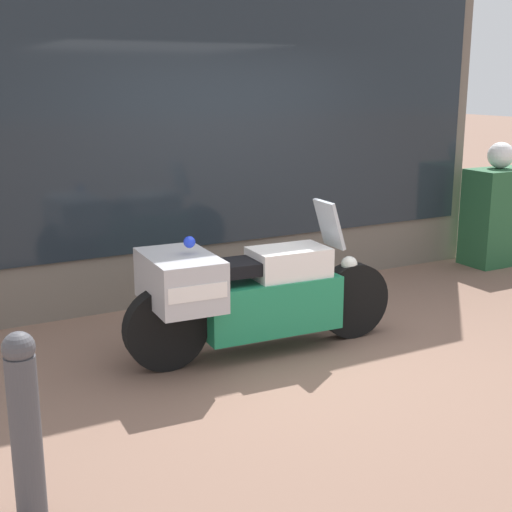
{
  "coord_description": "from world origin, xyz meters",
  "views": [
    {
      "loc": [
        -2.99,
        -4.48,
        2.15
      ],
      "look_at": [
        -0.14,
        0.74,
        0.66
      ],
      "focal_mm": 50.0,
      "sensor_mm": 36.0,
      "label": 1
    }
  ],
  "objects_px": {
    "paramedic_motorcycle": "(244,293)",
    "white_helmet": "(501,155)",
    "street_bollard": "(25,423)",
    "utility_cabinet": "(499,216)"
  },
  "relations": [
    {
      "from": "paramedic_motorcycle",
      "to": "white_helmet",
      "type": "bearing_deg",
      "value": 19.88
    },
    {
      "from": "street_bollard",
      "to": "paramedic_motorcycle",
      "type": "bearing_deg",
      "value": 35.57
    },
    {
      "from": "white_helmet",
      "to": "street_bollard",
      "type": "relative_size",
      "value": 0.31
    },
    {
      "from": "white_helmet",
      "to": "street_bollard",
      "type": "height_order",
      "value": "white_helmet"
    },
    {
      "from": "paramedic_motorcycle",
      "to": "utility_cabinet",
      "type": "relative_size",
      "value": 2.04
    },
    {
      "from": "utility_cabinet",
      "to": "street_bollard",
      "type": "relative_size",
      "value": 1.15
    },
    {
      "from": "paramedic_motorcycle",
      "to": "utility_cabinet",
      "type": "xyz_separation_m",
      "value": [
        4.01,
        1.15,
        0.05
      ]
    },
    {
      "from": "white_helmet",
      "to": "street_bollard",
      "type": "distance_m",
      "value": 6.54
    },
    {
      "from": "utility_cabinet",
      "to": "white_helmet",
      "type": "height_order",
      "value": "white_helmet"
    },
    {
      "from": "white_helmet",
      "to": "street_bollard",
      "type": "bearing_deg",
      "value": -156.48
    }
  ]
}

